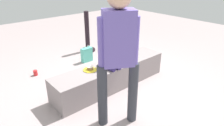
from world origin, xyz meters
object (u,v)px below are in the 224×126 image
adult_standing (118,47)px  handbag_black_leather (125,57)px  cake_plate (90,69)px  gift_bag (87,55)px  water_bottle_near_gift (113,63)px  child_seated (108,55)px  party_cup_red (35,73)px

adult_standing → handbag_black_leather: bearing=42.9°
cake_plate → gift_bag: bearing=58.8°
adult_standing → water_bottle_near_gift: size_ratio=7.35×
child_seated → gift_bag: 1.33m
water_bottle_near_gift → handbag_black_leather: 0.39m
adult_standing → gift_bag: (0.80, 1.89, -0.89)m
handbag_black_leather → party_cup_red: bearing=158.6°
cake_plate → gift_bag: 1.31m
adult_standing → party_cup_red: (-0.33, 1.99, -1.00)m
adult_standing → water_bottle_near_gift: adult_standing is taller
child_seated → handbag_black_leather: child_seated is taller
water_bottle_near_gift → handbag_black_leather: handbag_black_leather is taller
handbag_black_leather → child_seated: bearing=-148.5°
adult_standing → party_cup_red: adult_standing is taller
child_seated → party_cup_red: (-0.76, 1.28, -0.58)m
gift_bag → party_cup_red: gift_bag is taller
adult_standing → handbag_black_leather: (1.41, 1.31, -0.92)m
cake_plate → water_bottle_near_gift: size_ratio=0.95×
gift_bag → handbag_black_leather: size_ratio=1.01×
child_seated → handbag_black_leather: bearing=31.5°
water_bottle_near_gift → handbag_black_leather: bearing=6.8°
water_bottle_near_gift → cake_plate: bearing=-152.5°
cake_plate → adult_standing: bearing=-99.7°
water_bottle_near_gift → adult_standing: bearing=-129.1°
child_seated → water_bottle_near_gift: size_ratio=2.05×
adult_standing → gift_bag: 2.24m
adult_standing → party_cup_red: bearing=99.3°
cake_plate → party_cup_red: bearing=111.3°
cake_plate → handbag_black_leather: 1.41m
cake_plate → child_seated: bearing=-17.4°
child_seated → gift_bag: bearing=72.7°
adult_standing → cake_plate: 1.02m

